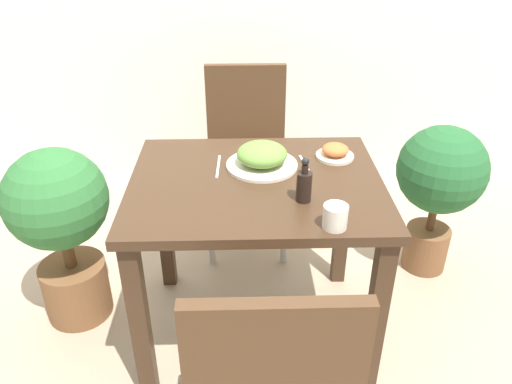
{
  "coord_description": "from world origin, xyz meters",
  "views": [
    {
      "loc": [
        -0.05,
        -1.57,
        1.59
      ],
      "look_at": [
        0.0,
        0.0,
        0.68
      ],
      "focal_mm": 35.0,
      "sensor_mm": 36.0,
      "label": 1
    }
  ],
  "objects_px": {
    "side_plate": "(335,152)",
    "potted_plant_left": "(61,221)",
    "drink_cup": "(335,217)",
    "sauce_bottle": "(304,185)",
    "potted_plant_right": "(440,180)",
    "food_plate": "(262,157)",
    "chair_far": "(246,148)"
  },
  "relations": [
    {
      "from": "chair_far",
      "to": "side_plate",
      "type": "height_order",
      "value": "chair_far"
    },
    {
      "from": "potted_plant_right",
      "to": "potted_plant_left",
      "type": "bearing_deg",
      "value": -170.3
    },
    {
      "from": "side_plate",
      "to": "potted_plant_right",
      "type": "relative_size",
      "value": 0.2
    },
    {
      "from": "drink_cup",
      "to": "side_plate",
      "type": "bearing_deg",
      "value": 80.4
    },
    {
      "from": "chair_far",
      "to": "potted_plant_right",
      "type": "distance_m",
      "value": 0.93
    },
    {
      "from": "side_plate",
      "to": "potted_plant_left",
      "type": "bearing_deg",
      "value": -177.46
    },
    {
      "from": "potted_plant_right",
      "to": "sauce_bottle",
      "type": "bearing_deg",
      "value": -141.87
    },
    {
      "from": "chair_far",
      "to": "side_plate",
      "type": "bearing_deg",
      "value": -57.77
    },
    {
      "from": "sauce_bottle",
      "to": "potted_plant_left",
      "type": "distance_m",
      "value": 1.02
    },
    {
      "from": "food_plate",
      "to": "side_plate",
      "type": "height_order",
      "value": "food_plate"
    },
    {
      "from": "food_plate",
      "to": "drink_cup",
      "type": "bearing_deg",
      "value": -63.4
    },
    {
      "from": "side_plate",
      "to": "drink_cup",
      "type": "distance_m",
      "value": 0.49
    },
    {
      "from": "chair_far",
      "to": "drink_cup",
      "type": "bearing_deg",
      "value": -75.74
    },
    {
      "from": "chair_far",
      "to": "potted_plant_right",
      "type": "relative_size",
      "value": 1.22
    },
    {
      "from": "chair_far",
      "to": "potted_plant_right",
      "type": "bearing_deg",
      "value": -19.32
    },
    {
      "from": "chair_far",
      "to": "sauce_bottle",
      "type": "distance_m",
      "value": 0.92
    },
    {
      "from": "potted_plant_left",
      "to": "food_plate",
      "type": "bearing_deg",
      "value": -1.37
    },
    {
      "from": "sauce_bottle",
      "to": "drink_cup",
      "type": "bearing_deg",
      "value": -64.33
    },
    {
      "from": "side_plate",
      "to": "potted_plant_left",
      "type": "xyz_separation_m",
      "value": [
        -1.09,
        -0.05,
        -0.27
      ]
    },
    {
      "from": "sauce_bottle",
      "to": "potted_plant_right",
      "type": "bearing_deg",
      "value": 38.13
    },
    {
      "from": "potted_plant_left",
      "to": "potted_plant_right",
      "type": "bearing_deg",
      "value": 9.7
    },
    {
      "from": "chair_far",
      "to": "potted_plant_left",
      "type": "relative_size",
      "value": 1.15
    },
    {
      "from": "side_plate",
      "to": "potted_plant_right",
      "type": "distance_m",
      "value": 0.64
    },
    {
      "from": "food_plate",
      "to": "potted_plant_right",
      "type": "distance_m",
      "value": 0.92
    },
    {
      "from": "food_plate",
      "to": "side_plate",
      "type": "relative_size",
      "value": 1.82
    },
    {
      "from": "potted_plant_right",
      "to": "chair_far",
      "type": "bearing_deg",
      "value": 160.68
    },
    {
      "from": "food_plate",
      "to": "potted_plant_left",
      "type": "height_order",
      "value": "food_plate"
    },
    {
      "from": "sauce_bottle",
      "to": "food_plate",
      "type": "bearing_deg",
      "value": 117.19
    },
    {
      "from": "side_plate",
      "to": "sauce_bottle",
      "type": "distance_m",
      "value": 0.36
    },
    {
      "from": "food_plate",
      "to": "potted_plant_left",
      "type": "bearing_deg",
      "value": 178.63
    },
    {
      "from": "side_plate",
      "to": "food_plate",
      "type": "bearing_deg",
      "value": -166.72
    },
    {
      "from": "side_plate",
      "to": "sauce_bottle",
      "type": "relative_size",
      "value": 0.94
    }
  ]
}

